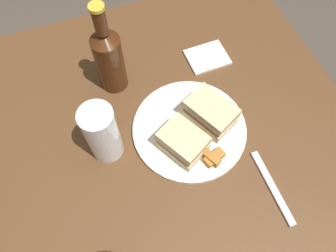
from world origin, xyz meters
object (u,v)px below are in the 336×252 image
napkin (207,57)px  sandwich_half_right (210,113)px  sandwich_half_left (183,142)px  plate (189,129)px  cider_bottle (109,58)px  pint_glass (103,136)px  fork (272,187)px

napkin → sandwich_half_right: bearing=67.1°
sandwich_half_left → sandwich_half_right: (-0.09, -0.05, 0.00)m
plate → cider_bottle: bearing=-56.9°
sandwich_half_right → pint_glass: pint_glass is taller
sandwich_half_left → fork: size_ratio=0.70×
sandwich_half_left → napkin: bearing=-125.8°
napkin → fork: size_ratio=0.61×
pint_glass → napkin: pint_glass is taller
plate → napkin: 0.23m
sandwich_half_right → cider_bottle: size_ratio=0.53×
plate → napkin: size_ratio=2.52×
sandwich_half_right → napkin: bearing=-112.9°
sandwich_half_right → fork: bearing=107.5°
sandwich_half_right → pint_glass: size_ratio=0.84×
sandwich_half_right → fork: sandwich_half_right is taller
sandwich_half_right → napkin: (-0.08, -0.18, -0.04)m
napkin → fork: bearing=88.1°
pint_glass → cider_bottle: cider_bottle is taller
plate → sandwich_half_left: 0.07m
sandwich_half_right → pint_glass: bearing=-3.5°
pint_glass → cider_bottle: 0.19m
cider_bottle → napkin: bearing=177.7°
plate → napkin: (-0.13, -0.19, -0.00)m
cider_bottle → fork: size_ratio=1.44×
pint_glass → fork: pint_glass is taller
fork → sandwich_half_right: bearing=17.7°
plate → sandwich_half_left: size_ratio=2.21×
plate → sandwich_half_left: bearing=49.5°
sandwich_half_left → sandwich_half_right: size_ratio=0.91×
cider_bottle → napkin: size_ratio=2.35×
pint_glass → fork: 0.39m
sandwich_half_left → pint_glass: pint_glass is taller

